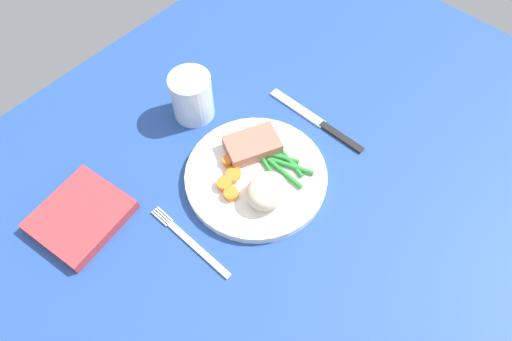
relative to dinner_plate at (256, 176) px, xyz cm
name	(u,v)px	position (x,y,z in cm)	size (l,w,h in cm)	color
dining_table	(268,181)	(1.53, -1.32, -1.80)	(120.00, 90.00, 2.00)	#234793
dinner_plate	(256,176)	(0.00, 0.00, 0.00)	(23.56, 23.56, 1.60)	white
meat_portion	(252,145)	(3.18, 3.71, 2.03)	(8.89, 5.74, 2.46)	#A86B56
mashed_potatoes	(267,191)	(-2.12, -4.24, 2.88)	(7.04, 6.26, 4.17)	beige
carrot_slices	(230,179)	(-3.91, 2.20, 1.40)	(6.20, 6.82, 1.29)	orange
green_beans	(285,167)	(4.06, -2.80, 1.19)	(6.54, 9.22, 0.85)	#2D8C38
fork	(191,242)	(-15.30, -0.26, -0.60)	(1.44, 16.60, 0.40)	silver
knife	(318,122)	(16.42, -0.29, -0.60)	(1.70, 20.50, 0.64)	black
water_glass	(192,99)	(3.00, 17.94, 2.95)	(7.40, 7.40, 8.86)	silver
napkin	(81,216)	(-24.02, 15.48, 0.17)	(13.59, 12.22, 1.93)	#B2383D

